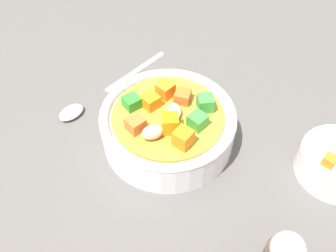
# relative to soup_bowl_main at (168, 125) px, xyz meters

# --- Properties ---
(ground_plane) EXTENTS (1.40, 1.40, 0.02)m
(ground_plane) POSITION_rel_soup_bowl_main_xyz_m (-0.00, 0.00, -0.04)
(ground_plane) COLOR #565451
(soup_bowl_main) EXTENTS (0.16, 0.16, 0.06)m
(soup_bowl_main) POSITION_rel_soup_bowl_main_xyz_m (0.00, 0.00, 0.00)
(soup_bowl_main) COLOR white
(soup_bowl_main) RESTS_ON ground_plane
(spoon) EXTENTS (0.15, 0.14, 0.01)m
(spoon) POSITION_rel_soup_bowl_main_xyz_m (-0.08, 0.09, -0.02)
(spoon) COLOR silver
(spoon) RESTS_ON ground_plane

